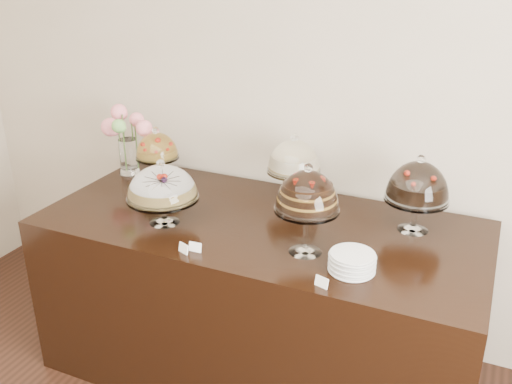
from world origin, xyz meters
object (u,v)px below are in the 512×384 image
at_px(cake_stand_sugar_sponge, 162,185).
at_px(flower_vase, 126,135).
at_px(cake_stand_choco_layer, 307,194).
at_px(display_counter, 260,298).
at_px(cake_stand_cheesecake, 294,159).
at_px(cake_stand_dark_choco, 418,185).
at_px(plate_stack, 352,262).
at_px(cake_stand_fruit_tart, 157,149).

xyz_separation_m(cake_stand_sugar_sponge, flower_vase, (-0.57, 0.49, 0.04)).
bearing_deg(cake_stand_choco_layer, flower_vase, 159.54).
distance_m(display_counter, cake_stand_cheesecake, 0.76).
bearing_deg(flower_vase, cake_stand_dark_choco, -2.25).
xyz_separation_m(flower_vase, plate_stack, (1.54, -0.56, -0.20)).
xyz_separation_m(cake_stand_sugar_sponge, cake_stand_fruit_tart, (-0.32, 0.44, 0.00)).
bearing_deg(plate_stack, cake_stand_dark_choco, 71.49).
height_order(cake_stand_choco_layer, plate_stack, cake_stand_choco_layer).
bearing_deg(plate_stack, cake_stand_cheesecake, 129.58).
xyz_separation_m(cake_stand_choco_layer, flower_vase, (-1.30, 0.49, -0.04)).
xyz_separation_m(cake_stand_sugar_sponge, plate_stack, (0.97, -0.07, -0.16)).
bearing_deg(flower_vase, cake_stand_fruit_tart, -10.79).
bearing_deg(cake_stand_cheesecake, plate_stack, -50.42).
distance_m(display_counter, cake_stand_fruit_tart, 1.03).
bearing_deg(cake_stand_choco_layer, display_counter, 147.47).
relative_size(display_counter, cake_stand_sugar_sponge, 6.21).
bearing_deg(cake_stand_choco_layer, plate_stack, -18.26).
height_order(cake_stand_sugar_sponge, flower_vase, flower_vase).
bearing_deg(cake_stand_dark_choco, cake_stand_sugar_sponge, -159.61).
xyz_separation_m(cake_stand_fruit_tart, flower_vase, (-0.24, 0.05, 0.04)).
distance_m(cake_stand_cheesecake, cake_stand_fruit_tart, 0.81).
height_order(cake_stand_choco_layer, cake_stand_cheesecake, cake_stand_choco_layer).
distance_m(cake_stand_sugar_sponge, cake_stand_fruit_tart, 0.55).
bearing_deg(cake_stand_sugar_sponge, cake_stand_fruit_tart, 125.92).
distance_m(display_counter, cake_stand_sugar_sponge, 0.80).
relative_size(flower_vase, plate_stack, 2.05).
relative_size(cake_stand_cheesecake, flower_vase, 0.94).
relative_size(cake_stand_dark_choco, flower_vase, 0.96).
bearing_deg(cake_stand_fruit_tart, plate_stack, -21.77).
bearing_deg(cake_stand_fruit_tart, flower_vase, 169.21).
distance_m(display_counter, flower_vase, 1.24).
relative_size(cake_stand_fruit_tart, plate_stack, 1.71).
distance_m(cake_stand_fruit_tart, flower_vase, 0.25).
height_order(cake_stand_cheesecake, flower_vase, flower_vase).
distance_m(display_counter, cake_stand_choco_layer, 0.82).
height_order(display_counter, flower_vase, flower_vase).
bearing_deg(cake_stand_dark_choco, cake_stand_fruit_tart, 179.19).
distance_m(flower_vase, plate_stack, 1.65).
xyz_separation_m(cake_stand_choco_layer, plate_stack, (0.23, -0.08, -0.24)).
relative_size(display_counter, cake_stand_choco_layer, 5.21).
bearing_deg(cake_stand_sugar_sponge, flower_vase, 139.03).
relative_size(cake_stand_choco_layer, flower_vase, 1.06).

